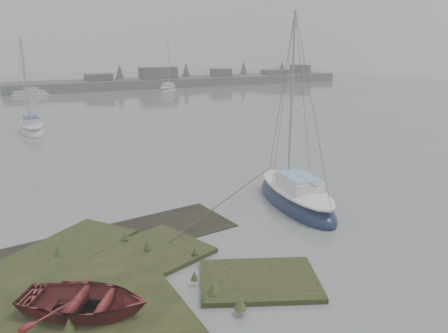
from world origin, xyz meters
TOP-DOWN VIEW (x-y plane):
  - ground at (0.00, 30.00)m, footprint 160.00×160.00m
  - far_shoreline at (26.84, 61.90)m, footprint 60.00×8.00m
  - sailboat_main at (5.59, 4.38)m, footprint 3.31×6.63m
  - sailboat_white at (-3.04, 28.19)m, footprint 1.91×5.78m
  - sailboat_far_b at (18.74, 53.36)m, footprint 5.15×6.01m
  - sailboat_far_c at (-0.51, 57.48)m, footprint 5.06×1.78m
  - dinghy at (-4.47, 0.09)m, footprint 4.10×3.87m

SIDE VIEW (x-z plane):
  - ground at x=0.00m, z-range 0.00..0.00m
  - sailboat_far_c at x=-0.51m, z-range -3.32..3.76m
  - sailboat_white at x=-3.04m, z-range -3.82..4.33m
  - sailboat_far_b at x=18.74m, z-range -3.98..4.50m
  - sailboat_main at x=5.59m, z-range -4.20..4.75m
  - dinghy at x=-4.47m, z-range 0.22..0.91m
  - far_shoreline at x=26.84m, z-range -1.22..2.93m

